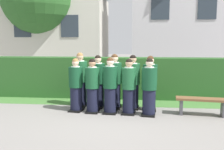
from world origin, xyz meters
TOP-DOWN VIEW (x-y plane):
  - ground_plane at (0.00, 0.00)m, footprint 60.00×60.00m
  - student_front_row_0 at (-1.03, 0.12)m, footprint 0.41×0.48m
  - student_front_row_1 at (-0.53, 0.03)m, footprint 0.40×0.46m
  - student_front_row_2 at (-0.02, 0.00)m, footprint 0.41×0.47m
  - student_front_row_3 at (0.50, -0.02)m, footprint 0.40×0.50m
  - student_front_row_4 at (1.05, -0.12)m, footprint 0.42×0.49m
  - student_rear_row_0 at (-1.03, 0.71)m, footprint 0.44×0.50m
  - student_rear_row_1 at (-0.46, 0.62)m, footprint 0.45×0.52m
  - student_rear_row_2 at (0.05, 0.56)m, footprint 0.43×0.53m
  - student_rear_row_3 at (0.60, 0.54)m, footprint 0.42×0.52m
  - student_rear_row_4 at (1.10, 0.44)m, footprint 0.42×0.47m
  - hedge at (0.00, 1.99)m, footprint 8.91×0.70m
  - school_building_main at (2.98, 7.76)m, footprint 5.32×3.51m
  - school_building_annex at (-3.91, 7.81)m, footprint 5.86×4.30m
  - wooden_bench at (2.51, 0.02)m, footprint 1.43×0.53m
  - lawn_strip at (0.00, 1.19)m, footprint 8.91×0.90m

SIDE VIEW (x-z plane):
  - ground_plane at x=0.00m, z-range 0.00..0.00m
  - lawn_strip at x=0.00m, z-range 0.00..0.01m
  - wooden_bench at x=2.51m, z-range 0.11..0.59m
  - hedge at x=0.00m, z-range 0.00..1.44m
  - student_front_row_1 at x=-0.53m, z-range -0.04..1.50m
  - student_front_row_0 at x=-1.03m, z-range -0.04..1.50m
  - student_front_row_3 at x=0.50m, z-range -0.04..1.51m
  - student_front_row_4 at x=1.05m, z-range -0.04..1.53m
  - student_front_row_2 at x=-0.02m, z-range -0.04..1.54m
  - student_rear_row_1 at x=-0.46m, z-range -0.04..1.57m
  - student_rear_row_4 at x=1.10m, z-range -0.04..1.57m
  - student_rear_row_3 at x=0.60m, z-range -0.04..1.58m
  - student_rear_row_2 at x=0.05m, z-range -0.04..1.61m
  - student_rear_row_0 at x=-1.03m, z-range -0.04..1.64m
  - school_building_annex at x=-3.91m, z-range 0.08..6.17m
  - school_building_main at x=2.98m, z-range 0.08..7.40m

